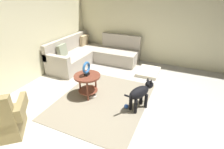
{
  "coord_description": "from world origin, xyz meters",
  "views": [
    {
      "loc": [
        -2.7,
        -0.8,
        2.29
      ],
      "look_at": [
        0.45,
        0.6,
        0.55
      ],
      "focal_mm": 27.49,
      "sensor_mm": 36.0,
      "label": 1
    }
  ],
  "objects_px": {
    "sectional_couch": "(92,55)",
    "torus_sculpture": "(86,68)",
    "dog_toy_bone": "(93,97)",
    "dog_toy_ball": "(126,106)",
    "dog": "(141,93)",
    "side_table": "(87,80)",
    "armchair": "(1,120)",
    "dog_bed_mat": "(148,72)"
  },
  "relations": [
    {
      "from": "torus_sculpture",
      "to": "dog_toy_bone",
      "type": "relative_size",
      "value": 1.81
    },
    {
      "from": "sectional_couch",
      "to": "armchair",
      "type": "bearing_deg",
      "value": -176.19
    },
    {
      "from": "dog",
      "to": "dog_toy_bone",
      "type": "height_order",
      "value": "dog"
    },
    {
      "from": "dog",
      "to": "dog_bed_mat",
      "type": "bearing_deg",
      "value": 124.14
    },
    {
      "from": "armchair",
      "to": "side_table",
      "type": "bearing_deg",
      "value": 27.66
    },
    {
      "from": "sectional_couch",
      "to": "torus_sculpture",
      "type": "height_order",
      "value": "sectional_couch"
    },
    {
      "from": "dog_toy_bone",
      "to": "dog_toy_ball",
      "type": "bearing_deg",
      "value": -91.98
    },
    {
      "from": "armchair",
      "to": "dog_bed_mat",
      "type": "bearing_deg",
      "value": 23.74
    },
    {
      "from": "sectional_couch",
      "to": "torus_sculpture",
      "type": "distance_m",
      "value": 2.05
    },
    {
      "from": "side_table",
      "to": "dog_toy_bone",
      "type": "height_order",
      "value": "side_table"
    },
    {
      "from": "dog",
      "to": "dog_toy_ball",
      "type": "bearing_deg",
      "value": -126.06
    },
    {
      "from": "armchair",
      "to": "side_table",
      "type": "xyz_separation_m",
      "value": [
        1.64,
        -0.69,
        0.09
      ]
    },
    {
      "from": "dog",
      "to": "sectional_couch",
      "type": "bearing_deg",
      "value": 168.15
    },
    {
      "from": "dog_bed_mat",
      "to": "dog_toy_bone",
      "type": "xyz_separation_m",
      "value": [
        -1.84,
        0.87,
        -0.01
      ]
    },
    {
      "from": "dog",
      "to": "dog_toy_ball",
      "type": "xyz_separation_m",
      "value": [
        -0.13,
        0.25,
        -0.33
      ]
    },
    {
      "from": "sectional_couch",
      "to": "armchair",
      "type": "height_order",
      "value": "same"
    },
    {
      "from": "armchair",
      "to": "dog_toy_ball",
      "type": "bearing_deg",
      "value": 3.17
    },
    {
      "from": "side_table",
      "to": "dog_bed_mat",
      "type": "xyz_separation_m",
      "value": [
        1.78,
        -1.03,
        -0.37
      ]
    },
    {
      "from": "torus_sculpture",
      "to": "dog_toy_ball",
      "type": "bearing_deg",
      "value": -95.22
    },
    {
      "from": "side_table",
      "to": "dog_toy_bone",
      "type": "bearing_deg",
      "value": -111.88
    },
    {
      "from": "dog_toy_bone",
      "to": "side_table",
      "type": "bearing_deg",
      "value": 68.12
    },
    {
      "from": "sectional_couch",
      "to": "dog",
      "type": "bearing_deg",
      "value": -129.02
    },
    {
      "from": "side_table",
      "to": "torus_sculpture",
      "type": "bearing_deg",
      "value": -90.0
    },
    {
      "from": "sectional_couch",
      "to": "dog_toy_bone",
      "type": "xyz_separation_m",
      "value": [
        -1.84,
        -1.07,
        -0.26
      ]
    },
    {
      "from": "dog_toy_bone",
      "to": "armchair",
      "type": "bearing_deg",
      "value": 152.02
    },
    {
      "from": "dog_bed_mat",
      "to": "dog_toy_ball",
      "type": "xyz_separation_m",
      "value": [
        -1.87,
        0.04,
        0.0
      ]
    },
    {
      "from": "dog_toy_bone",
      "to": "sectional_couch",
      "type": "bearing_deg",
      "value": 30.1
    },
    {
      "from": "dog_bed_mat",
      "to": "dog_toy_bone",
      "type": "distance_m",
      "value": 2.03
    },
    {
      "from": "armchair",
      "to": "side_table",
      "type": "relative_size",
      "value": 1.66
    },
    {
      "from": "side_table",
      "to": "dog",
      "type": "height_order",
      "value": "dog"
    },
    {
      "from": "sectional_couch",
      "to": "torus_sculpture",
      "type": "xyz_separation_m",
      "value": [
        -1.78,
        -0.92,
        0.42
      ]
    },
    {
      "from": "dog_toy_ball",
      "to": "dog_bed_mat",
      "type": "bearing_deg",
      "value": -1.16
    },
    {
      "from": "side_table",
      "to": "dog",
      "type": "bearing_deg",
      "value": -88.33
    },
    {
      "from": "sectional_couch",
      "to": "dog_toy_ball",
      "type": "distance_m",
      "value": 2.68
    },
    {
      "from": "sectional_couch",
      "to": "dog",
      "type": "relative_size",
      "value": 2.89
    },
    {
      "from": "dog_bed_mat",
      "to": "dog_toy_bone",
      "type": "height_order",
      "value": "dog_bed_mat"
    },
    {
      "from": "dog_bed_mat",
      "to": "dog",
      "type": "relative_size",
      "value": 1.03
    },
    {
      "from": "side_table",
      "to": "torus_sculpture",
      "type": "distance_m",
      "value": 0.29
    },
    {
      "from": "dog_bed_mat",
      "to": "dog_toy_bone",
      "type": "relative_size",
      "value": 4.44
    },
    {
      "from": "side_table",
      "to": "dog_toy_bone",
      "type": "xyz_separation_m",
      "value": [
        -0.06,
        -0.15,
        -0.39
      ]
    },
    {
      "from": "sectional_couch",
      "to": "armchair",
      "type": "distance_m",
      "value": 3.43
    },
    {
      "from": "sectional_couch",
      "to": "dog",
      "type": "distance_m",
      "value": 2.77
    }
  ]
}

